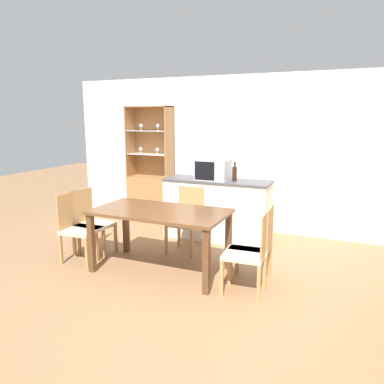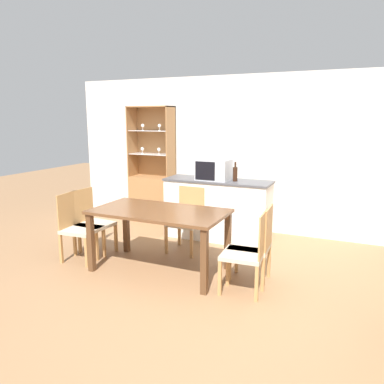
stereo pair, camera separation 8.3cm
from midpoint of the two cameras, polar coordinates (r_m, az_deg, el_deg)
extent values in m
plane|color=#936B47|center=(4.16, -0.93, -15.42)|extent=(18.00, 18.00, 0.00)
cube|color=silver|center=(6.24, 9.10, 5.67)|extent=(6.80, 0.06, 2.55)
cube|color=white|center=(5.84, 3.39, -2.78)|extent=(1.62, 0.52, 0.91)
cube|color=#4C4C51|center=(5.74, 3.45, 1.75)|extent=(1.65, 0.55, 0.03)
cube|color=#A37042|center=(6.88, -6.63, -1.06)|extent=(0.81, 0.35, 0.82)
cube|color=#A37042|center=(6.88, -6.12, 7.64)|extent=(0.81, 0.02, 1.25)
cube|color=#A37042|center=(6.94, -9.68, 7.58)|extent=(0.02, 0.35, 1.25)
cube|color=#A37042|center=(6.55, -3.81, 7.50)|extent=(0.02, 0.35, 1.25)
cube|color=#A37042|center=(6.72, -6.96, 12.79)|extent=(0.81, 0.35, 0.02)
cube|color=white|center=(6.75, -6.79, 5.75)|extent=(0.76, 0.31, 0.01)
cube|color=white|center=(6.73, -6.87, 9.25)|extent=(0.76, 0.31, 0.01)
cylinder|color=white|center=(6.80, -8.17, 5.83)|extent=(0.04, 0.04, 0.01)
cylinder|color=white|center=(6.80, -8.17, 6.08)|extent=(0.01, 0.01, 0.06)
sphere|color=white|center=(6.80, -8.19, 6.52)|extent=(0.06, 0.06, 0.06)
cylinder|color=white|center=(6.81, -8.12, 9.31)|extent=(0.04, 0.04, 0.01)
cylinder|color=white|center=(6.81, -8.12, 9.57)|extent=(0.01, 0.01, 0.06)
sphere|color=white|center=(6.80, -8.14, 10.00)|extent=(0.06, 0.06, 0.06)
cylinder|color=white|center=(6.65, -5.65, 5.76)|extent=(0.04, 0.04, 0.01)
cylinder|color=white|center=(6.65, -5.66, 6.02)|extent=(0.01, 0.01, 0.06)
sphere|color=white|center=(6.64, -5.67, 6.47)|extent=(0.06, 0.06, 0.06)
cylinder|color=white|center=(6.65, -5.58, 9.32)|extent=(0.04, 0.04, 0.01)
cylinder|color=white|center=(6.65, -5.58, 9.59)|extent=(0.01, 0.01, 0.06)
sphere|color=white|center=(6.65, -5.59, 10.03)|extent=(0.06, 0.06, 0.06)
cube|color=brown|center=(4.56, -5.40, -3.01)|extent=(1.63, 0.88, 0.04)
cube|color=brown|center=(4.77, -15.57, -7.52)|extent=(0.07, 0.07, 0.73)
cube|color=brown|center=(4.04, 1.60, -10.58)|extent=(0.07, 0.07, 0.73)
cube|color=brown|center=(5.35, -10.47, -5.24)|extent=(0.07, 0.07, 0.73)
cube|color=brown|center=(4.71, 5.07, -7.39)|extent=(0.07, 0.07, 0.73)
cube|color=#C1B299|center=(5.27, -1.52, -4.76)|extent=(0.44, 0.44, 0.05)
cube|color=#B7844C|center=(5.39, -0.55, -1.61)|extent=(0.40, 0.03, 0.46)
cube|color=#B7844C|center=(5.08, -0.51, -7.94)|extent=(0.04, 0.04, 0.39)
cube|color=#B7844C|center=(5.26, -4.41, -7.32)|extent=(0.04, 0.04, 0.39)
cube|color=#B7844C|center=(5.42, 1.29, -6.70)|extent=(0.04, 0.04, 0.39)
cube|color=#B7844C|center=(5.58, -2.42, -6.17)|extent=(0.04, 0.04, 0.39)
cube|color=#C1B299|center=(5.15, -16.89, -5.63)|extent=(0.47, 0.47, 0.05)
cube|color=#B7844C|center=(5.21, -18.91, -2.68)|extent=(0.05, 0.40, 0.46)
cube|color=#B7844C|center=(5.26, -13.74, -7.59)|extent=(0.04, 0.04, 0.39)
cube|color=#B7844C|center=(4.96, -16.21, -8.92)|extent=(0.04, 0.04, 0.39)
cube|color=#B7844C|center=(5.48, -17.24, -7.03)|extent=(0.04, 0.04, 0.39)
cube|color=#B7844C|center=(5.19, -19.81, -8.24)|extent=(0.04, 0.04, 0.39)
cube|color=#C1B299|center=(4.14, 7.43, -9.41)|extent=(0.46, 0.46, 0.05)
cube|color=#B7844C|center=(4.02, 10.43, -6.31)|extent=(0.04, 0.40, 0.46)
cube|color=#B7844C|center=(4.09, 3.97, -12.92)|extent=(0.04, 0.04, 0.39)
cube|color=#B7844C|center=(4.44, 5.40, -10.93)|extent=(0.04, 0.04, 0.39)
cube|color=#B7844C|center=(4.01, 9.53, -13.56)|extent=(0.04, 0.04, 0.39)
cube|color=#B7844C|center=(4.36, 10.50, -11.47)|extent=(0.04, 0.04, 0.39)
cube|color=#C1B299|center=(4.38, 8.40, -8.27)|extent=(0.46, 0.46, 0.05)
cube|color=#B7844C|center=(4.26, 11.24, -5.31)|extent=(0.04, 0.40, 0.46)
cube|color=#B7844C|center=(4.32, 5.16, -11.58)|extent=(0.04, 0.04, 0.39)
cube|color=#B7844C|center=(4.67, 6.43, -9.79)|extent=(0.04, 0.04, 0.39)
cube|color=#B7844C|center=(4.24, 10.41, -12.15)|extent=(0.04, 0.04, 0.39)
cube|color=#B7844C|center=(4.60, 11.26, -10.27)|extent=(0.04, 0.04, 0.39)
cube|color=#C1B299|center=(5.35, -15.07, -4.92)|extent=(0.46, 0.46, 0.05)
cube|color=#B7844C|center=(5.42, -16.84, -2.02)|extent=(0.04, 0.40, 0.46)
cube|color=#B7844C|center=(5.43, -12.00, -6.94)|extent=(0.04, 0.04, 0.39)
cube|color=#B7844C|center=(5.15, -14.77, -8.09)|extent=(0.04, 0.04, 0.39)
cube|color=#B7844C|center=(5.67, -15.11, -6.28)|extent=(0.04, 0.04, 0.39)
cube|color=#B7844C|center=(5.41, -17.91, -7.32)|extent=(0.04, 0.04, 0.39)
cube|color=#B7BABF|center=(5.71, 2.82, 3.45)|extent=(0.49, 0.37, 0.31)
cube|color=black|center=(5.56, 1.48, 3.24)|extent=(0.31, 0.01, 0.27)
cylinder|color=black|center=(5.62, 6.08, 2.74)|extent=(0.07, 0.07, 0.21)
cylinder|color=black|center=(5.60, 6.11, 4.20)|extent=(0.03, 0.03, 0.08)
camera|label=1|loc=(0.04, -90.47, -0.09)|focal=35.00mm
camera|label=2|loc=(0.04, 89.53, 0.09)|focal=35.00mm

